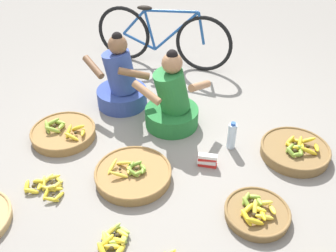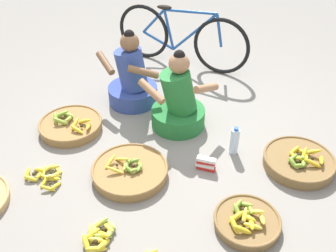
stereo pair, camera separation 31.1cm
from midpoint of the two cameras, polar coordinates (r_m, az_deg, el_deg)
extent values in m
plane|color=gray|center=(3.48, -2.03, -2.75)|extent=(10.00, 10.00, 0.00)
cylinder|color=#237233|center=(3.67, -1.86, 1.36)|extent=(0.52, 0.52, 0.18)
cylinder|color=#237233|center=(3.51, -1.96, 5.26)|extent=(0.45, 0.41, 0.46)
sphere|color=#9E704C|center=(3.36, -2.06, 9.45)|extent=(0.19, 0.19, 0.19)
sphere|color=black|center=(3.33, -2.09, 10.61)|extent=(0.10, 0.10, 0.10)
cylinder|color=#9E704C|center=(3.34, -5.95, 4.96)|extent=(0.30, 0.21, 0.16)
cylinder|color=#9E704C|center=(3.43, 2.26, 6.02)|extent=(0.20, 0.31, 0.16)
cylinder|color=#334793|center=(4.02, -9.19, 4.33)|extent=(0.52, 0.52, 0.18)
cylinder|color=#334793|center=(3.87, -9.62, 8.05)|extent=(0.38, 0.32, 0.46)
sphere|color=brown|center=(3.74, -10.08, 11.99)|extent=(0.19, 0.19, 0.19)
sphere|color=black|center=(3.71, -10.21, 13.06)|extent=(0.10, 0.10, 0.10)
cylinder|color=brown|center=(3.83, -13.59, 8.64)|extent=(0.28, 0.26, 0.16)
cylinder|color=brown|center=(3.64, -7.67, 7.81)|extent=(0.31, 0.16, 0.16)
torus|color=black|center=(4.84, -8.62, 13.67)|extent=(0.68, 0.15, 0.68)
torus|color=black|center=(4.51, 3.45, 12.24)|extent=(0.68, 0.15, 0.68)
cylinder|color=#1E4C8C|center=(4.56, -0.82, 14.08)|extent=(0.55, 0.11, 0.55)
cylinder|color=#1E4C8C|center=(4.67, -4.71, 14.22)|extent=(0.15, 0.05, 0.49)
cylinder|color=#1E4C8C|center=(4.49, -1.60, 16.99)|extent=(0.65, 0.13, 0.08)
cylinder|color=#1E4C8C|center=(4.79, -6.27, 12.60)|extent=(0.42, 0.09, 0.18)
cylinder|color=#1E4C8C|center=(4.72, -7.16, 15.32)|extent=(0.32, 0.08, 0.35)
cylinder|color=#1E4C8C|center=(4.45, 3.02, 14.51)|extent=(0.11, 0.05, 0.38)
ellipsoid|color=black|center=(4.60, -5.62, 17.39)|extent=(0.18, 0.08, 0.05)
cylinder|color=brown|center=(2.89, 10.31, -13.14)|extent=(0.47, 0.47, 0.06)
torus|color=brown|center=(2.87, 10.38, -12.74)|extent=(0.49, 0.49, 0.02)
ellipsoid|color=yellow|center=(2.86, 12.50, -12.39)|extent=(0.06, 0.15, 0.08)
ellipsoid|color=yellow|center=(2.89, 11.29, -11.55)|extent=(0.14, 0.04, 0.08)
ellipsoid|color=yellow|center=(2.84, 9.98, -12.35)|extent=(0.04, 0.14, 0.09)
ellipsoid|color=yellow|center=(2.81, 11.33, -13.55)|extent=(0.15, 0.05, 0.06)
sphere|color=#382D19|center=(2.85, 11.24, -12.55)|extent=(0.03, 0.03, 0.03)
ellipsoid|color=#8CAD38|center=(2.90, 10.66, -11.28)|extent=(0.06, 0.12, 0.07)
ellipsoid|color=#8CAD38|center=(2.93, 9.81, -10.68)|extent=(0.12, 0.05, 0.06)
ellipsoid|color=#8CAD38|center=(2.90, 8.71, -10.99)|extent=(0.08, 0.12, 0.07)
ellipsoid|color=#8CAD38|center=(2.86, 8.81, -11.71)|extent=(0.10, 0.11, 0.08)
ellipsoid|color=#8CAD38|center=(2.86, 9.80, -12.21)|extent=(0.12, 0.06, 0.05)
sphere|color=#382D19|center=(2.89, 9.65, -11.39)|extent=(0.03, 0.03, 0.03)
ellipsoid|color=gold|center=(2.82, 11.07, -13.22)|extent=(0.07, 0.15, 0.07)
ellipsoid|color=gold|center=(2.85, 10.34, -12.47)|extent=(0.15, 0.09, 0.07)
ellipsoid|color=gold|center=(2.83, 8.80, -12.58)|extent=(0.12, 0.14, 0.07)
ellipsoid|color=gold|center=(2.78, 8.63, -13.75)|extent=(0.11, 0.14, 0.07)
ellipsoid|color=gold|center=(2.76, 9.87, -14.25)|extent=(0.15, 0.05, 0.08)
sphere|color=#382D19|center=(2.81, 9.78, -13.31)|extent=(0.03, 0.03, 0.03)
cylinder|color=olive|center=(3.15, -8.15, -7.47)|extent=(0.63, 0.63, 0.08)
torus|color=olive|center=(3.12, -8.21, -6.95)|extent=(0.64, 0.64, 0.02)
ellipsoid|color=olive|center=(3.09, -6.70, -6.69)|extent=(0.05, 0.13, 0.05)
ellipsoid|color=olive|center=(3.11, -6.78, -6.28)|extent=(0.10, 0.12, 0.06)
ellipsoid|color=olive|center=(3.14, -7.84, -5.89)|extent=(0.13, 0.08, 0.07)
ellipsoid|color=olive|center=(3.12, -8.57, -6.30)|extent=(0.06, 0.13, 0.06)
ellipsoid|color=olive|center=(3.11, -8.70, -6.67)|extent=(0.07, 0.13, 0.06)
ellipsoid|color=olive|center=(3.07, -8.31, -7.14)|extent=(0.13, 0.08, 0.07)
ellipsoid|color=olive|center=(3.07, -7.13, -7.13)|extent=(0.11, 0.12, 0.06)
sphere|color=#382D19|center=(3.10, -7.70, -6.58)|extent=(0.03, 0.03, 0.03)
ellipsoid|color=yellow|center=(3.11, -8.89, -6.55)|extent=(0.07, 0.16, 0.07)
ellipsoid|color=yellow|center=(3.16, -9.56, -5.68)|extent=(0.16, 0.06, 0.09)
ellipsoid|color=yellow|center=(3.15, -11.28, -6.15)|extent=(0.07, 0.16, 0.08)
ellipsoid|color=yellow|center=(3.07, -10.39, -7.41)|extent=(0.16, 0.05, 0.08)
sphere|color=#382D19|center=(3.12, -10.18, -6.60)|extent=(0.03, 0.03, 0.03)
cylinder|color=olive|center=(3.71, -17.92, -1.20)|extent=(0.59, 0.59, 0.08)
torus|color=olive|center=(3.69, -18.03, -0.71)|extent=(0.60, 0.60, 0.02)
ellipsoid|color=yellow|center=(3.56, -15.25, -1.04)|extent=(0.07, 0.16, 0.07)
ellipsoid|color=yellow|center=(3.62, -15.92, -0.33)|extent=(0.15, 0.04, 0.09)
ellipsoid|color=yellow|center=(3.60, -17.26, -0.86)|extent=(0.04, 0.15, 0.09)
ellipsoid|color=yellow|center=(3.54, -16.92, -1.66)|extent=(0.16, 0.07, 0.07)
sphere|color=#382D19|center=(3.58, -16.29, -1.08)|extent=(0.03, 0.03, 0.03)
ellipsoid|color=#8CAD38|center=(3.69, -18.21, -0.11)|extent=(0.05, 0.16, 0.08)
ellipsoid|color=#8CAD38|center=(3.75, -18.42, 0.42)|extent=(0.16, 0.09, 0.07)
ellipsoid|color=#8CAD38|center=(3.77, -19.45, 0.43)|extent=(0.14, 0.13, 0.07)
ellipsoid|color=#8CAD38|center=(3.71, -20.18, -0.23)|extent=(0.11, 0.15, 0.09)
ellipsoid|color=#8CAD38|center=(3.66, -19.47, -0.63)|extent=(0.16, 0.06, 0.09)
sphere|color=#382D19|center=(3.72, -19.15, -0.09)|extent=(0.04, 0.04, 0.04)
cylinder|color=brown|center=(3.46, 16.26, -3.84)|extent=(0.59, 0.59, 0.09)
torus|color=brown|center=(3.44, 16.39, -3.28)|extent=(0.60, 0.60, 0.02)
ellipsoid|color=gold|center=(3.44, 19.27, -3.20)|extent=(0.04, 0.16, 0.07)
ellipsoid|color=gold|center=(3.48, 17.95, -2.21)|extent=(0.16, 0.05, 0.10)
ellipsoid|color=gold|center=(3.43, 16.96, -2.70)|extent=(0.07, 0.16, 0.10)
ellipsoid|color=gold|center=(3.38, 18.19, -3.77)|extent=(0.16, 0.04, 0.09)
sphere|color=#382D19|center=(3.43, 18.10, -3.08)|extent=(0.03, 0.03, 0.03)
ellipsoid|color=gold|center=(3.44, 17.19, -2.81)|extent=(0.05, 0.13, 0.06)
ellipsoid|color=gold|center=(3.47, 16.65, -2.30)|extent=(0.13, 0.09, 0.06)
ellipsoid|color=gold|center=(3.44, 15.61, -2.26)|extent=(0.11, 0.12, 0.08)
ellipsoid|color=gold|center=(3.39, 15.73, -3.16)|extent=(0.12, 0.11, 0.06)
ellipsoid|color=gold|center=(3.39, 16.77, -3.32)|extent=(0.13, 0.09, 0.07)
sphere|color=#382D19|center=(3.43, 16.32, -2.77)|extent=(0.03, 0.03, 0.03)
ellipsoid|color=olive|center=(3.36, 17.05, -3.89)|extent=(0.04, 0.12, 0.06)
ellipsoid|color=olive|center=(3.39, 16.36, -3.20)|extent=(0.12, 0.06, 0.07)
ellipsoid|color=olive|center=(3.37, 15.52, -3.35)|extent=(0.10, 0.12, 0.07)
ellipsoid|color=olive|center=(3.32, 15.63, -4.01)|extent=(0.11, 0.11, 0.08)
ellipsoid|color=olive|center=(3.33, 16.68, -4.29)|extent=(0.12, 0.09, 0.06)
sphere|color=#382D19|center=(3.35, 16.22, -3.74)|extent=(0.03, 0.03, 0.03)
ellipsoid|color=#9EB747|center=(2.77, -9.77, -16.28)|extent=(0.05, 0.14, 0.06)
ellipsoid|color=#9EB747|center=(2.81, -10.10, -15.44)|extent=(0.13, 0.09, 0.06)
ellipsoid|color=#9EB747|center=(2.81, -11.57, -15.28)|extent=(0.12, 0.12, 0.08)
ellipsoid|color=#9EB747|center=(2.77, -12.11, -16.67)|extent=(0.12, 0.12, 0.06)
ellipsoid|color=#9EB747|center=(2.75, -10.96, -17.12)|extent=(0.14, 0.08, 0.06)
sphere|color=#382D19|center=(2.78, -11.00, -16.14)|extent=(0.03, 0.03, 0.03)
ellipsoid|color=yellow|center=(2.70, -10.76, -18.26)|extent=(0.07, 0.15, 0.09)
ellipsoid|color=yellow|center=(2.75, -11.14, -16.84)|extent=(0.15, 0.09, 0.09)
ellipsoid|color=yellow|center=(2.76, -12.79, -16.98)|extent=(0.12, 0.14, 0.08)
ellipsoid|color=yellow|center=(2.71, -13.36, -18.28)|extent=(0.13, 0.14, 0.09)
sphere|color=#382D19|center=(2.73, -12.00, -17.86)|extent=(0.04, 0.04, 0.04)
ellipsoid|color=yellow|center=(2.76, -10.12, -16.63)|extent=(0.06, 0.15, 0.08)
ellipsoid|color=yellow|center=(2.79, -10.43, -15.79)|extent=(0.14, 0.11, 0.07)
ellipsoid|color=yellow|center=(2.81, -12.23, -15.69)|extent=(0.12, 0.14, 0.08)
ellipsoid|color=yellow|center=(2.77, -12.87, -16.77)|extent=(0.10, 0.15, 0.07)
ellipsoid|color=yellow|center=(2.73, -11.59, -17.67)|extent=(0.15, 0.07, 0.06)
sphere|color=#382D19|center=(2.77, -11.49, -16.57)|extent=(0.03, 0.03, 0.03)
ellipsoid|color=yellow|center=(3.26, -21.48, -8.61)|extent=(0.06, 0.13, 0.07)
ellipsoid|color=yellow|center=(3.30, -21.78, -7.92)|extent=(0.13, 0.06, 0.08)
ellipsoid|color=yellow|center=(3.30, -23.24, -8.54)|extent=(0.06, 0.13, 0.07)
ellipsoid|color=yellow|center=(3.25, -22.69, -9.23)|extent=(0.13, 0.05, 0.07)
sphere|color=#382D19|center=(3.28, -22.35, -8.57)|extent=(0.03, 0.03, 0.03)
ellipsoid|color=yellow|center=(3.23, -19.03, -8.43)|extent=(0.04, 0.14, 0.08)
ellipsoid|color=yellow|center=(3.27, -18.97, -7.80)|extent=(0.13, 0.11, 0.06)
ellipsoid|color=yellow|center=(3.30, -19.74, -7.47)|extent=(0.14, 0.06, 0.07)
ellipsoid|color=yellow|center=(3.30, -20.54, -7.76)|extent=(0.10, 0.14, 0.06)
ellipsoid|color=yellow|center=(3.28, -21.00, -8.25)|extent=(0.07, 0.14, 0.07)
ellipsoid|color=yellow|center=(3.23, -20.47, -9.02)|extent=(0.14, 0.04, 0.05)
ellipsoid|color=yellow|center=(3.21, -19.52, -8.79)|extent=(0.11, 0.12, 0.08)
sphere|color=#382D19|center=(3.26, -19.94, -8.25)|extent=(0.03, 0.03, 0.03)
ellipsoid|color=yellow|center=(3.14, -18.97, -10.14)|extent=(0.05, 0.13, 0.06)
ellipsoid|color=yellow|center=(3.20, -19.29, -9.14)|extent=(0.13, 0.04, 0.07)
ellipsoid|color=yellow|center=(3.20, -20.69, -9.61)|extent=(0.04, 0.13, 0.07)
ellipsoid|color=yellow|center=(3.13, -20.10, -10.57)|extent=(0.13, 0.05, 0.07)
sphere|color=#382D19|center=(3.17, -19.81, -9.85)|extent=(0.03, 0.03, 0.03)
cylinder|color=silver|center=(3.39, 7.09, -1.64)|extent=(0.08, 0.08, 0.25)
cylinder|color=#2D59B7|center=(3.30, 7.26, 0.23)|extent=(0.04, 0.04, 0.02)
cube|color=red|center=(3.25, 3.26, -5.97)|extent=(0.16, 0.06, 0.03)
cube|color=white|center=(3.23, 3.13, -5.56)|extent=(0.16, 0.05, 0.03)
cube|color=red|center=(3.22, 3.25, -5.05)|extent=(0.16, 0.06, 0.03)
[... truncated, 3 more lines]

